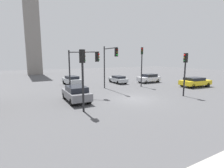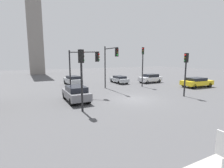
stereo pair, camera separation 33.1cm
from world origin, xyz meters
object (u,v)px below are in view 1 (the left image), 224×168
Objects in this scene: car_1 at (118,79)px; car_4 at (149,78)px; traffic_light_2 at (83,69)px; car_3 at (195,82)px; traffic_light_3 at (83,63)px; car_0 at (76,93)px; car_2 at (72,80)px; traffic_light_0 at (185,66)px; traffic_light_1 at (142,60)px; traffic_light_4 at (110,59)px.

car_1 is 5.46m from car_4.
car_3 is at bearing -8.18° from traffic_light_2.
car_1 is at bearing 30.98° from traffic_light_2.
traffic_light_3 reaches higher than car_0.
traffic_light_3 is 1.21× the size of car_4.
car_2 is at bearing 77.72° from car_1.
traffic_light_1 is (-0.15, 7.28, 0.66)m from traffic_light_0.
car_2 is 18.61m from car_3.
car_4 is (3.72, 10.04, -2.53)m from traffic_light_0.
traffic_light_4 is 8.04m from car_2.
traffic_light_1 is 1.37× the size of car_4.
traffic_light_4 is at bearing -49.41° from traffic_light_0.
traffic_light_2 is at bearing -165.88° from car_3.
car_1 is (4.11, 4.81, -3.38)m from traffic_light_4.
car_2 is (2.73, 13.68, -2.60)m from traffic_light_2.
car_3 reaches higher than car_1.
car_4 is (14.86, 6.69, -0.03)m from car_0.
car_3 is (18.21, 3.36, -2.61)m from traffic_light_2.
traffic_light_4 reaches higher than car_0.
traffic_light_4 reaches higher than traffic_light_3.
car_3 is 1.12× the size of car_4.
car_3 is (8.06, -8.58, 0.08)m from car_1.
traffic_light_0 is 7.88m from car_3.
traffic_light_1 is 5.37m from traffic_light_4.
traffic_light_2 is 0.83× the size of traffic_light_4.
traffic_light_4 reaches higher than car_2.
car_1 is (8.18, 6.19, -2.97)m from traffic_light_3.
car_4 is at bearing 61.95° from traffic_light_3.
traffic_light_2 is 1.19× the size of car_1.
car_2 is at bearing 128.60° from traffic_light_3.
traffic_light_3 is (1.97, 5.75, 0.28)m from traffic_light_2.
traffic_light_0 is at bearing -153.09° from car_2.
traffic_light_4 is at bearing 140.39° from car_1.
car_0 is 1.05× the size of car_1.
traffic_light_1 reaches higher than car_4.
car_2 is (2.32, 10.33, -0.03)m from car_0.
car_3 is at bearing 99.77° from traffic_light_1.
traffic_light_4 is 1.39× the size of car_4.
traffic_light_3 reaches higher than traffic_light_0.
car_1 is (-1.25, 4.65, -3.28)m from traffic_light_1.
traffic_light_2 is 0.95× the size of traffic_light_3.
car_2 is (0.75, 7.94, -2.88)m from traffic_light_3.
traffic_light_1 reaches higher than car_1.
car_4 is at bearing -109.36° from car_1.
traffic_light_2 is 18.70m from car_3.
traffic_light_3 is 4.03m from car_0.
traffic_light_2 is at bearing 30.17° from car_4.
traffic_light_0 reaches higher than car_0.
traffic_light_1 reaches higher than car_3.
traffic_light_3 reaches higher than car_2.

